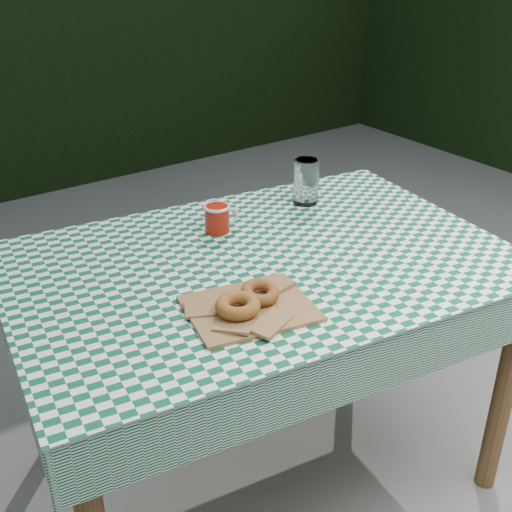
{
  "coord_description": "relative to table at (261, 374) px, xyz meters",
  "views": [
    {
      "loc": [
        -1.05,
        -1.09,
        1.56
      ],
      "look_at": [
        -0.19,
        0.12,
        0.79
      ],
      "focal_mm": 45.36,
      "sensor_mm": 36.0,
      "label": 1
    }
  ],
  "objects": [
    {
      "name": "drinking_glass",
      "position": [
        0.34,
        0.23,
        0.45
      ],
      "size": [
        0.08,
        0.08,
        0.14
      ],
      "primitive_type": "cylinder",
      "rotation": [
        0.0,
        0.0,
        -0.06
      ],
      "color": "silver",
      "rests_on": "tablecloth"
    },
    {
      "name": "tablecloth",
      "position": [
        0.0,
        -0.0,
        0.38
      ],
      "size": [
        1.43,
        1.06,
        0.01
      ],
      "primitive_type": "cube",
      "rotation": [
        0.0,
        0.0,
        -0.14
      ],
      "color": "#0C4F2F",
      "rests_on": "table"
    },
    {
      "name": "table",
      "position": [
        0.0,
        0.0,
        0.0
      ],
      "size": [
        1.41,
        1.04,
        0.75
      ],
      "primitive_type": "cube",
      "rotation": [
        0.0,
        0.0,
        -0.14
      ],
      "color": "brown",
      "rests_on": "ground"
    },
    {
      "name": "bagel_front",
      "position": [
        -0.21,
        -0.2,
        0.41
      ],
      "size": [
        0.12,
        0.12,
        0.03
      ],
      "primitive_type": "torus",
      "rotation": [
        0.0,
        0.0,
        0.23
      ],
      "color": "brown",
      "rests_on": "paper_bag"
    },
    {
      "name": "coffee_mug",
      "position": [
        -0.0,
        0.22,
        0.42
      ],
      "size": [
        0.16,
        0.16,
        0.08
      ],
      "primitive_type": null,
      "rotation": [
        0.0,
        0.0,
        -0.12
      ],
      "color": "#9B170A",
      "rests_on": "tablecloth"
    },
    {
      "name": "bagel_back",
      "position": [
        -0.13,
        -0.18,
        0.41
      ],
      "size": [
        0.1,
        0.1,
        0.03
      ],
      "primitive_type": "torus",
      "rotation": [
        0.0,
        0.0,
        -0.09
      ],
      "color": "brown",
      "rests_on": "paper_bag"
    },
    {
      "name": "paper_bag",
      "position": [
        -0.17,
        -0.19,
        0.39
      ],
      "size": [
        0.33,
        0.28,
        0.02
      ],
      "primitive_type": "cube",
      "rotation": [
        0.0,
        0.0,
        -0.22
      ],
      "color": "#997042",
      "rests_on": "tablecloth"
    },
    {
      "name": "ground",
      "position": [
        0.15,
        -0.15,
        -0.38
      ],
      "size": [
        60.0,
        60.0,
        0.0
      ],
      "primitive_type": "plane",
      "color": "#585853",
      "rests_on": "ground"
    }
  ]
}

